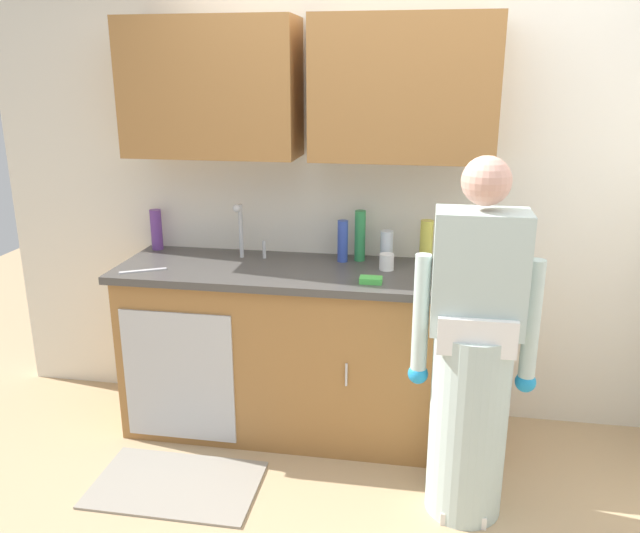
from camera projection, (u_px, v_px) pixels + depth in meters
ground_plane at (392, 516)px, 2.89m from camera, size 9.00×9.00×0.00m
kitchen_wall_with_uppers at (387, 161)px, 3.42m from camera, size 4.80×0.44×2.70m
counter_cabinet at (302, 353)px, 3.51m from camera, size 1.90×0.62×0.90m
countertop at (301, 272)px, 3.37m from camera, size 1.96×0.66×0.04m
sink at (241, 267)px, 3.43m from camera, size 0.50×0.36×0.35m
person_at_sink at (472, 371)px, 2.76m from camera, size 0.55×0.34×1.62m
floor_mat at (176, 484)px, 3.11m from camera, size 0.80×0.50×0.01m
bottle_cleaner_spray at (386, 247)px, 3.41m from camera, size 0.07×0.07×0.18m
bottle_water_tall at (426, 242)px, 3.40m from camera, size 0.07×0.07×0.24m
bottle_soap at (360, 236)px, 3.47m from camera, size 0.06×0.06×0.28m
bottle_dish_liquid at (343, 241)px, 3.46m from camera, size 0.06×0.06×0.23m
bottle_water_short at (156, 230)px, 3.70m from camera, size 0.07×0.07×0.23m
cup_by_sink at (387, 262)px, 3.33m from camera, size 0.08×0.08×0.09m
knife_on_counter at (143, 271)px, 3.31m from camera, size 0.22×0.14×0.01m
sponge at (371, 280)px, 3.13m from camera, size 0.11×0.07×0.03m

